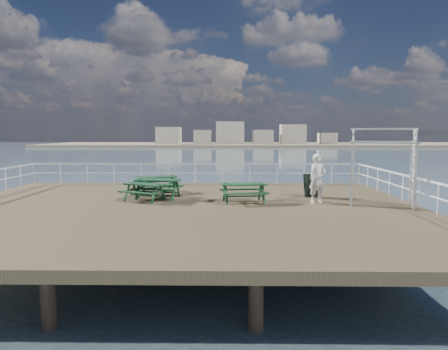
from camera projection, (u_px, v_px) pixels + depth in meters
ground at (180, 210)px, 14.91m from camera, size 18.00×14.00×0.30m
sea_backdrop at (258, 142)px, 148.08m from camera, size 300.00×300.00×9.20m
railing at (185, 176)px, 17.35m from camera, size 17.77×13.76×1.10m
picnic_table_a at (157, 181)px, 18.22m from camera, size 2.18×2.02×0.85m
picnic_table_b at (158, 185)px, 16.70m from camera, size 2.07×1.78×0.90m
picnic_table_c at (244, 189)px, 15.70m from camera, size 1.95×1.66×0.85m
picnic_table_d at (144, 188)px, 16.03m from camera, size 2.06×1.92×0.80m
trellis_arbor at (382, 171)px, 14.98m from camera, size 2.61×1.91×2.91m
sandwich_board at (311, 186)px, 17.06m from camera, size 0.70×0.60×0.99m
person at (317, 179)px, 15.50m from camera, size 0.81×0.66×1.93m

